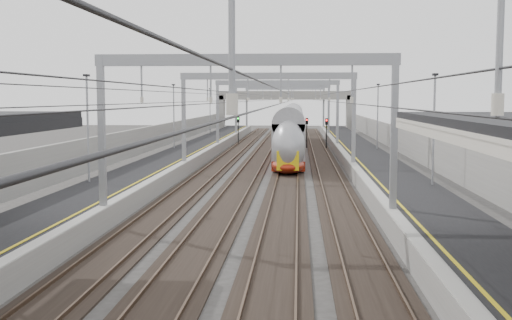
# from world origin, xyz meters

# --- Properties ---
(platform_left) EXTENTS (4.00, 120.00, 1.00)m
(platform_left) POSITION_xyz_m (-8.00, 45.00, 0.50)
(platform_left) COLOR black
(platform_left) RESTS_ON ground
(platform_right) EXTENTS (4.00, 120.00, 1.00)m
(platform_right) POSITION_xyz_m (8.00, 45.00, 0.50)
(platform_right) COLOR black
(platform_right) RESTS_ON ground
(tracks) EXTENTS (11.40, 140.00, 0.20)m
(tracks) POSITION_xyz_m (0.00, 45.00, 0.05)
(tracks) COLOR black
(tracks) RESTS_ON ground
(overhead_line) EXTENTS (13.00, 140.00, 6.60)m
(overhead_line) POSITION_xyz_m (0.00, 51.62, 6.14)
(overhead_line) COLOR gray
(overhead_line) RESTS_ON platform_left
(overbridge) EXTENTS (22.00, 2.20, 6.90)m
(overbridge) POSITION_xyz_m (0.00, 100.00, 5.31)
(overbridge) COLOR gray
(overbridge) RESTS_ON ground
(wall_left) EXTENTS (0.30, 120.00, 3.20)m
(wall_left) POSITION_xyz_m (-11.20, 45.00, 1.60)
(wall_left) COLOR gray
(wall_left) RESTS_ON ground
(wall_right) EXTENTS (0.30, 120.00, 3.20)m
(wall_right) POSITION_xyz_m (11.20, 45.00, 1.60)
(wall_right) COLOR gray
(wall_right) RESTS_ON ground
(train) EXTENTS (2.55, 46.40, 4.03)m
(train) POSITION_xyz_m (1.50, 62.14, 1.99)
(train) COLOR maroon
(train) RESTS_ON ground
(signal_green) EXTENTS (0.32, 0.32, 3.48)m
(signal_green) POSITION_xyz_m (-5.20, 73.50, 2.42)
(signal_green) COLOR black
(signal_green) RESTS_ON ground
(signal_red_near) EXTENTS (0.32, 0.32, 3.48)m
(signal_red_near) POSITION_xyz_m (3.20, 68.60, 2.42)
(signal_red_near) COLOR black
(signal_red_near) RESTS_ON ground
(signal_red_far) EXTENTS (0.32, 0.32, 3.48)m
(signal_red_far) POSITION_xyz_m (5.40, 67.44, 2.42)
(signal_red_far) COLOR black
(signal_red_far) RESTS_ON ground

